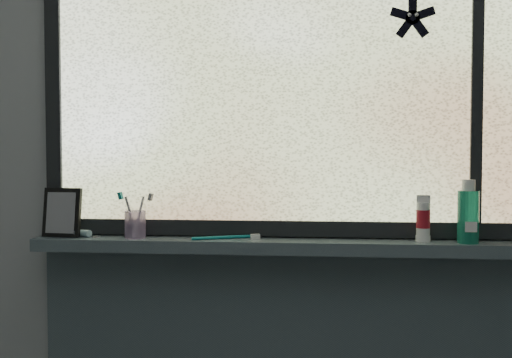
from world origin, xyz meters
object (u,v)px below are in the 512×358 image
object	(u,v)px
vanity_mirror	(62,212)
toothbrush_cup	(135,224)
cream_tube	(423,217)
mouthwash_bottle	(468,211)

from	to	relation	value
vanity_mirror	toothbrush_cup	world-z (taller)	vanity_mirror
vanity_mirror	cream_tube	xyz separation A→B (m)	(1.16, 0.00, -0.00)
toothbrush_cup	mouthwash_bottle	size ratio (longest dim) A/B	0.55
cream_tube	toothbrush_cup	bearing A→B (deg)	-179.37
toothbrush_cup	cream_tube	world-z (taller)	cream_tube
vanity_mirror	mouthwash_bottle	bearing A→B (deg)	5.26
vanity_mirror	toothbrush_cup	xyz separation A→B (m)	(0.25, -0.01, -0.04)
vanity_mirror	mouthwash_bottle	xyz separation A→B (m)	(1.29, -0.02, 0.02)
mouthwash_bottle	cream_tube	xyz separation A→B (m)	(-0.13, 0.02, -0.02)
vanity_mirror	toothbrush_cup	distance (m)	0.25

